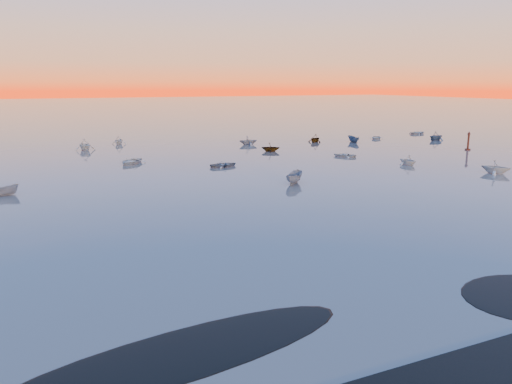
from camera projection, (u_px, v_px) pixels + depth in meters
ground at (140, 134)px, 116.80m from camera, size 600.00×600.00×0.00m
moored_fleet at (206, 163)px, 75.11m from camera, size 124.00×58.00×1.20m
boat_near_center at (294, 183)px, 59.59m from camera, size 3.97×3.99×1.37m
boat_near_right at (408, 165)px, 73.06m from camera, size 3.33×1.75×1.12m
channel_marker at (468, 142)px, 88.86m from camera, size 0.96×0.96×3.43m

